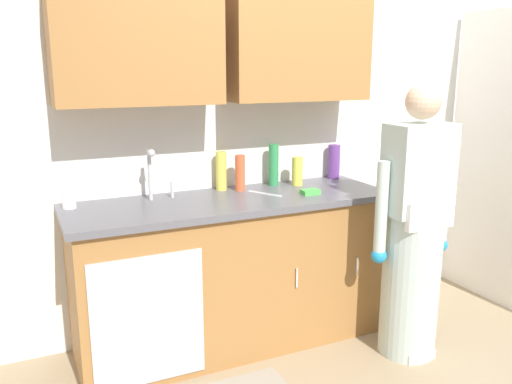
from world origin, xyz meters
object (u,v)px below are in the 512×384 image
(person_at_sink, at_px, (413,244))
(cup_by_sink, at_px, (69,201))
(bottle_water_tall, at_px, (240,173))
(bottle_soap, at_px, (274,165))
(bottle_water_short, at_px, (334,162))
(sponge, at_px, (310,192))
(bottle_cleaner_spray, at_px, (297,171))
(bottle_dish_liquid, at_px, (221,171))
(knife_on_counter, at_px, (265,194))
(sink, at_px, (164,208))

(person_at_sink, height_order, cup_by_sink, person_at_sink)
(bottle_water_tall, bearing_deg, bottle_soap, 9.99)
(person_at_sink, relative_size, bottle_water_short, 6.84)
(person_at_sink, bearing_deg, cup_by_sink, 158.40)
(bottle_water_short, xyz_separation_m, sponge, (-0.39, -0.35, -0.10))
(bottle_cleaner_spray, bearing_deg, person_at_sink, -61.30)
(bottle_water_tall, height_order, bottle_dish_liquid, bottle_dish_liquid)
(person_at_sink, distance_m, knife_on_counter, 0.93)
(bottle_dish_liquid, bearing_deg, bottle_soap, -3.03)
(bottle_water_short, bearing_deg, sponge, -138.56)
(sink, bearing_deg, knife_on_counter, -0.19)
(bottle_cleaner_spray, relative_size, bottle_water_short, 0.79)
(bottle_cleaner_spray, bearing_deg, bottle_water_tall, 177.96)
(bottle_cleaner_spray, relative_size, bottle_soap, 0.68)
(bottle_water_tall, bearing_deg, sponge, -38.31)
(cup_by_sink, xyz_separation_m, sponge, (1.39, -0.28, -0.03))
(person_at_sink, xyz_separation_m, bottle_cleaner_spray, (-0.39, 0.71, 0.34))
(bottle_water_tall, height_order, sponge, bottle_water_tall)
(bottle_dish_liquid, distance_m, sponge, 0.58)
(bottle_water_tall, relative_size, sponge, 2.06)
(bottle_cleaner_spray, relative_size, bottle_water_tall, 0.83)
(person_at_sink, relative_size, cup_by_sink, 18.72)
(bottle_water_short, bearing_deg, sink, -170.13)
(bottle_soap, distance_m, bottle_water_short, 0.48)
(bottle_cleaner_spray, distance_m, knife_on_counter, 0.35)
(person_at_sink, xyz_separation_m, knife_on_counter, (-0.70, 0.57, 0.25))
(sink, distance_m, bottle_soap, 0.84)
(bottle_dish_liquid, xyz_separation_m, sponge, (0.45, -0.34, -0.11))
(sponge, bearing_deg, bottle_dish_liquid, 142.96)
(bottle_dish_liquid, distance_m, knife_on_counter, 0.32)
(person_at_sink, height_order, bottle_water_short, person_at_sink)
(bottle_cleaner_spray, distance_m, sponge, 0.28)
(bottle_dish_liquid, bearing_deg, person_at_sink, -41.38)
(bottle_dish_liquid, relative_size, sponge, 2.24)
(sponge, bearing_deg, bottle_water_tall, 141.69)
(bottle_cleaner_spray, xyz_separation_m, sponge, (-0.05, -0.26, -0.08))
(bottle_water_tall, bearing_deg, bottle_dish_liquid, 147.65)
(bottle_water_tall, distance_m, cup_by_sink, 1.04)
(sink, xyz_separation_m, bottle_water_short, (1.28, 0.22, 0.13))
(bottle_water_tall, relative_size, cup_by_sink, 2.62)
(knife_on_counter, bearing_deg, bottle_cleaner_spray, 83.86)
(person_at_sink, distance_m, bottle_soap, 1.01)
(bottle_water_short, xyz_separation_m, bottle_dish_liquid, (-0.85, -0.00, 0.00))
(bottle_water_tall, bearing_deg, bottle_cleaner_spray, -2.04)
(sink, relative_size, bottle_cleaner_spray, 2.66)
(bottle_water_tall, height_order, bottle_soap, bottle_soap)
(knife_on_counter, bearing_deg, bottle_water_short, 78.35)
(sink, relative_size, person_at_sink, 0.31)
(bottle_soap, bearing_deg, bottle_water_short, 2.76)
(bottle_soap, distance_m, cup_by_sink, 1.30)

